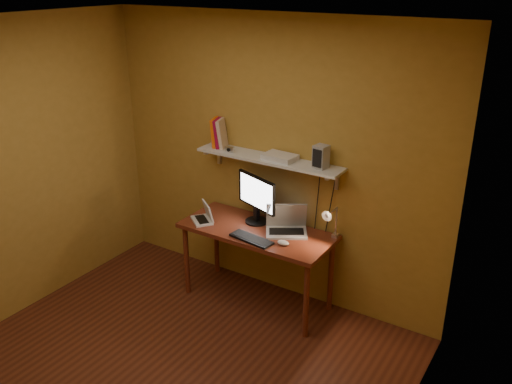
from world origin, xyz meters
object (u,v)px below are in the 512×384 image
Objects in this scene: speaker_left at (218,139)px; desk at (257,238)px; netbook at (205,216)px; laptop at (286,224)px; mouse at (283,243)px; monitor at (256,197)px; speaker_right at (321,157)px; keyboard at (251,239)px; router at (280,157)px; desk_lamp at (331,220)px; wall_shelf at (269,159)px; shelf_camera at (230,149)px.

desk is at bearing -30.05° from speaker_left.
desk is 0.53m from netbook.
mouse is (0.10, -0.23, -0.05)m from laptop.
monitor is 0.76m from speaker_right.
router reaches higher than keyboard.
mouse is 0.66× the size of speaker_left.
keyboard is 1.07× the size of desk_lamp.
keyboard is 3.70× the size of mouse.
netbook is at bearing -168.45° from desk_lamp.
laptop is at bearing 115.47° from mouse.
mouse is at bearing 22.25° from keyboard.
wall_shelf is (-0.00, 0.19, 0.69)m from desk.
router is (0.11, 0.20, 0.73)m from desk.
shelf_camera is (-0.38, -0.06, 0.04)m from wall_shelf.
wall_shelf is 4.88× the size of netbook.
monitor is 2.43× the size of speaker_right.
router is at bearing 2.42° from wall_shelf.
monitor reaches higher than keyboard.
monitor reaches higher than laptop.
desk_lamp is at bearing 10.81° from desk.
speaker_left is at bearing -168.14° from monitor.
netbook is 0.66m from shelf_camera.
desk is 0.98m from speaker_left.
shelf_camera is (-0.73, 0.27, 0.63)m from mouse.
speaker_right is 0.40m from router.
shelf_camera is at bearing 100.00° from netbook.
speaker_right reaches higher than monitor.
netbook is 3.18× the size of shelf_camera.
netbook is at bearing -154.82° from speaker_right.
wall_shelf reaches higher than mouse.
speaker_right is 0.89m from shelf_camera.
router is (0.04, 0.40, 0.64)m from keyboard.
router is at bearing -172.20° from speaker_right.
speaker_right reaches higher than mouse.
desk is 0.24m from keyboard.
router reaches higher than desk_lamp.
desk is 0.97m from speaker_right.
laptop reaches higher than desk.
monitor reaches higher than desk.
desk_lamp is (1.16, 0.24, 0.16)m from netbook.
keyboard is 1.02m from speaker_left.
speaker_left is 0.57× the size of router.
speaker_left is at bearing -171.55° from speaker_right.
shelf_camera is at bearing 150.76° from keyboard.
laptop is at bearing 15.68° from monitor.
wall_shelf is 0.60m from laptop.
desk is at bearing -36.63° from monitor.
speaker_right is (0.51, 0.00, 0.11)m from wall_shelf.
monitor is 0.74m from desk_lamp.
keyboard is at bearing -150.64° from desk_lamp.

